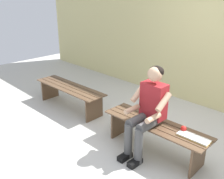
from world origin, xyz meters
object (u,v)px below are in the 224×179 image
Objects in this scene: bench_near at (155,130)px; apple at (183,129)px; person_seated at (148,108)px; book_open at (194,138)px; bench_far at (70,92)px.

apple is at bearing -166.94° from bench_near.
apple is at bearing -157.29° from person_seated.
book_open is at bearing 162.35° from apple.
person_seated is (0.07, 0.10, 0.35)m from bench_near.
apple is 0.19× the size of book_open.
book_open is (-0.63, -0.13, -0.23)m from person_seated.
person_seated is 0.68m from book_open.
bench_far is at bearing 2.10° from apple.
bench_far is 2.40m from apple.
person_seated is at bearing 55.23° from bench_near.
person_seated is at bearing 22.71° from apple.
bench_near is at bearing 13.06° from apple.
bench_near is 0.42m from apple.
apple reaches higher than bench_near.
bench_near is 2.02m from bench_far.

